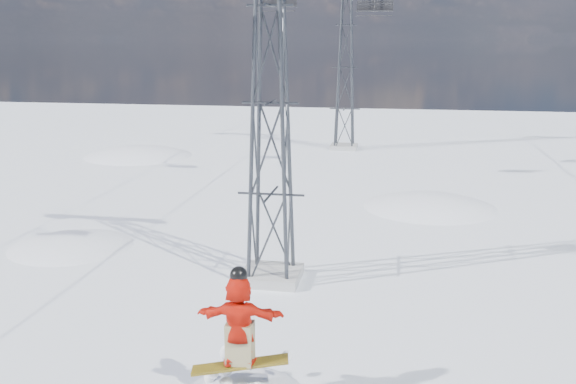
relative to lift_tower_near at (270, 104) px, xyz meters
name	(u,v)px	position (x,y,z in m)	size (l,w,h in m)	color
snow_terrain	(222,350)	(-5.57, 13.24, -15.06)	(39.00, 37.00, 22.00)	white
lift_tower_near	(270,104)	(0.00, 0.00, 0.00)	(5.20, 1.80, 11.43)	#999999
lift_tower_far	(346,68)	(0.00, 25.00, 0.00)	(5.20, 1.80, 11.43)	#999999
lift_chair_mid	(375,7)	(2.20, 16.49, 3.49)	(1.91, 0.55, 2.37)	black
lift_chair_far	(277,2)	(-2.20, 12.54, 3.57)	(1.83, 0.53, 2.27)	black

